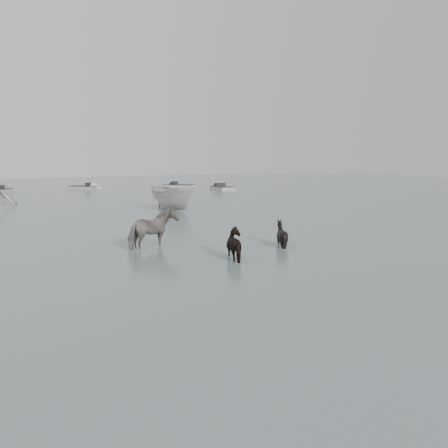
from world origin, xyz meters
The scene contains 8 objects.
ground centered at (0.00, 0.00, 0.00)m, with size 140.00×140.00×0.00m, color #52625E.
pony_pinto centered at (-1.74, 2.92, 0.89)m, with size 0.96×2.11×1.78m, color black.
pony_dark centered at (0.08, -0.57, 0.64)m, with size 1.28×1.09×1.29m, color black.
pony_black centered at (2.84, 0.48, 0.67)m, with size 1.08×1.22×1.34m, color black.
boat_small centered at (4.21, 14.00, 0.92)m, with size 1.79×4.76×1.84m, color silver.
skiff_port centered at (16.78, 28.40, 0.38)m, with size 4.51×1.60×0.75m, color #AFB2B0, non-canonical shape.
skiff_mid centered at (4.00, 37.46, 0.38)m, with size 4.86×1.60×0.75m, color #A1A4A1, non-canonical shape.
skiff_star centered at (14.29, 34.26, 0.38)m, with size 5.12×1.60×0.75m, color #BBBBB6, non-canonical shape.
Camera 1 is at (-8.17, -13.23, 3.51)m, focal length 35.00 mm.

